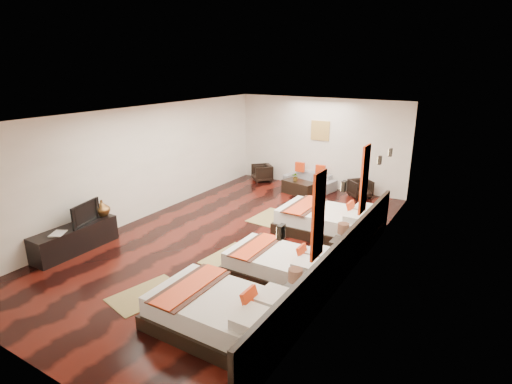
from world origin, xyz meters
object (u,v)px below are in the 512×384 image
Objects in this scene: figurine at (102,208)px; sofa at (309,180)px; bed_far at (329,221)px; tv at (83,213)px; bed_mid at (280,265)px; book at (52,234)px; table_plant at (296,177)px; armchair_left at (262,173)px; nightstand_b at (342,248)px; tv_console at (75,239)px; armchair_right at (360,189)px; coffee_table at (299,188)px; nightstand_a at (294,300)px; bed_near at (223,313)px.

figurine reaches higher than sofa.
tv is at bearing -140.62° from bed_far.
bed_mid is 4.54m from book.
armchair_left is at bearing 156.82° from table_plant.
nightstand_b reaches higher than tv_console.
coffee_table is (-1.67, -0.66, -0.07)m from armchair_right.
nightstand_b is 4.32m from armchair_right.
coffee_table is (-2.61, 5.68, -0.09)m from nightstand_a.
nightstand_a is 1.39× the size of armchair_right.
nightstand_b is 5.50m from tv_console.
figurine is at bearing -173.15° from bed_mid.
tv is 3.06× the size of table_plant.
bed_far is 2.73× the size of tv.
bed_near is 2.15× the size of coffee_table.
bed_near is 2.63× the size of nightstand_b.
bed_far is 5.11m from figurine.
coffee_table is at bearing 65.94° from figurine.
bed_far reaches higher than tv_console.
bed_near is 4.19m from bed_far.
tv is 6.21m from coffee_table.
armchair_right is (4.00, 6.63, -0.01)m from tv_console.
sofa is 0.84m from table_plant.
figurine reaches higher than bed_near.
bed_far is 1.35× the size of sofa.
tv reaches higher than sofa.
armchair_right is at bearing 102.61° from nightstand_b.
armchair_right is at bearing 92.06° from bed_mid.
coffee_table is 3.71× the size of table_plant.
tv_console is at bearing -111.36° from coffee_table.
book is 0.20× the size of sofa.
armchair_right is at bearing 58.88° from tv_console.
figurine is at bearing 162.66° from bed_near.
tv_console is at bearing -176.72° from nightstand_a.
nightstand_b is 1.39× the size of armchair_right.
armchair_left is at bearing 83.70° from figurine.
tv_console is at bearing -169.15° from armchair_right.
armchair_right is (3.95, 6.41, -0.52)m from tv.
armchair_right is (-0.20, 7.20, -0.01)m from bed_near.
bed_mid is at bearing -135.97° from armchair_right.
book is (-4.19, -1.72, 0.31)m from bed_mid.
figurine reaches higher than book.
nightstand_b is 5.05m from sofa.
tv is at bearing 169.23° from bed_near.
tv is at bearing -155.88° from nightstand_b.
bed_mid is 7.12× the size of table_plant.
sofa is at bearing 72.05° from book.
nightstand_a is at bearing -64.32° from table_plant.
sofa is (-2.61, 4.32, -0.04)m from nightstand_b.
tv is at bearing -166.09° from bed_mid.
bed_mid is at bearing -90.10° from bed_far.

